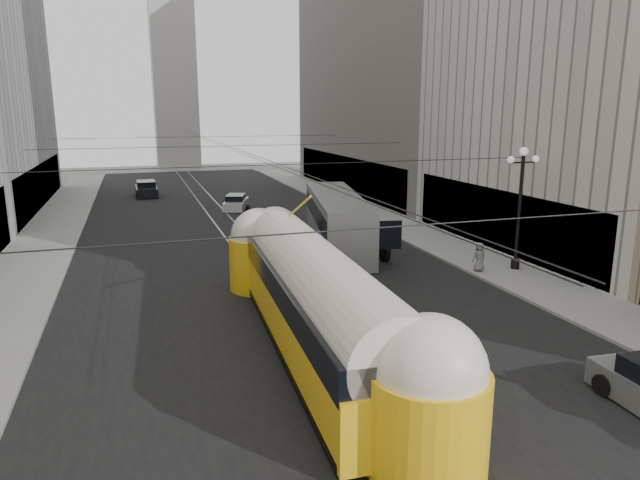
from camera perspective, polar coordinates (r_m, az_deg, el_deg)
road at (r=40.33m, az=-8.75°, el=0.78°), size 20.00×85.00×0.02m
sidewalk_left at (r=43.66m, az=-25.26°, el=0.71°), size 4.00×72.00×0.15m
sidewalk_right at (r=46.94m, az=5.14°, el=2.67°), size 4.00×72.00×0.15m
rail_left at (r=40.23m, az=-9.80°, el=0.71°), size 0.12×85.00×0.04m
rail_right at (r=40.46m, az=-7.70°, el=0.85°), size 0.12×85.00×0.04m
building_right_far at (r=60.96m, az=8.14°, el=20.26°), size 12.60×32.60×32.60m
distant_tower at (r=86.94m, az=-14.47°, el=16.86°), size 6.00×6.00×31.36m
lamppost_right_mid at (r=31.20m, az=19.37°, el=3.66°), size 1.86×0.44×6.37m
catenary at (r=38.56m, az=-8.62°, el=9.07°), size 25.00×72.00×0.23m
streetcar at (r=20.09m, az=-0.52°, el=-5.77°), size 3.60×17.96×3.94m
city_bus at (r=35.40m, az=1.68°, el=2.19°), size 5.26×13.23×3.26m
sedan_white_far at (r=49.52m, az=-8.41°, el=3.71°), size 2.86×4.36×1.28m
sedan_dark_far at (r=59.25m, az=-16.98°, el=4.89°), size 2.09×4.82×1.51m
pedestrian_sidewalk_right at (r=30.70m, az=15.64°, el=-1.64°), size 0.78×0.52×1.51m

